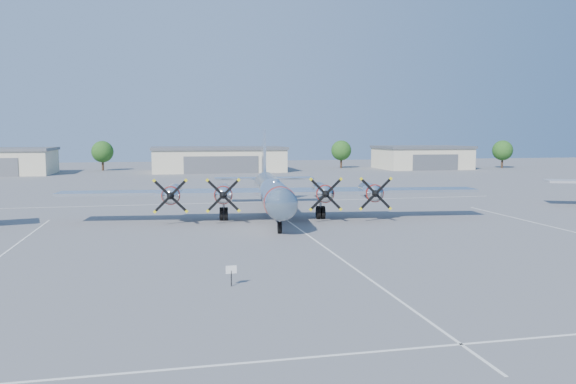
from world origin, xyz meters
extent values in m
plane|color=#59595C|center=(0.00, 0.00, 0.00)|extent=(260.00, 260.00, 0.00)
cube|color=silver|center=(0.00, -5.00, 0.01)|extent=(0.15, 40.00, 0.01)
cube|color=silver|center=(0.00, -22.00, 0.01)|extent=(60.00, 0.15, 0.01)
cube|color=silver|center=(0.00, 25.00, 0.01)|extent=(60.00, 0.15, 0.01)
cube|color=beige|center=(0.00, 82.00, 2.40)|extent=(28.00, 14.00, 4.80)
cube|color=slate|center=(0.00, 82.00, 5.10)|extent=(28.60, 14.60, 0.60)
cube|color=slate|center=(0.00, 74.95, 1.80)|extent=(15.40, 0.20, 3.60)
cube|color=beige|center=(48.00, 82.00, 2.40)|extent=(20.00, 14.00, 4.80)
cube|color=slate|center=(48.00, 82.00, 5.10)|extent=(20.60, 14.60, 0.60)
cube|color=slate|center=(48.00, 74.95, 1.80)|extent=(11.00, 0.20, 3.60)
cylinder|color=#382619|center=(-25.00, 90.00, 1.40)|extent=(0.50, 0.50, 2.80)
sphere|color=#1B4A15|center=(-25.00, 90.00, 4.24)|extent=(4.80, 4.80, 4.80)
cylinder|color=#382619|center=(30.00, 88.00, 1.40)|extent=(0.50, 0.50, 2.80)
sphere|color=#1B4A15|center=(30.00, 88.00, 4.24)|extent=(4.80, 4.80, 4.80)
cylinder|color=#382619|center=(68.00, 80.00, 1.40)|extent=(0.50, 0.50, 2.80)
sphere|color=#1B4A15|center=(68.00, 80.00, 4.24)|extent=(4.80, 4.80, 4.80)
cylinder|color=black|center=(-7.76, -11.77, 0.43)|extent=(0.06, 0.06, 0.86)
cube|color=white|center=(-7.76, -11.77, 0.91)|extent=(0.59, 0.09, 0.43)
camera|label=1|loc=(-10.99, -41.10, 8.11)|focal=35.00mm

